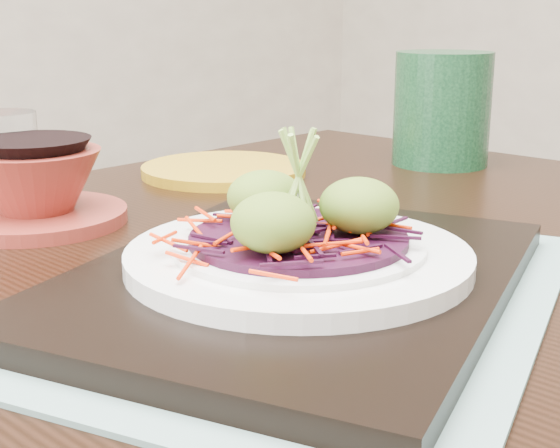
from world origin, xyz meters
TOP-DOWN VIEW (x-y plane):
  - dining_table at (0.04, -0.07)m, footprint 1.36×1.02m
  - placemat at (0.08, -0.11)m, footprint 0.51×0.47m
  - serving_tray at (0.08, -0.11)m, footprint 0.44×0.40m
  - white_plate at (0.08, -0.11)m, footprint 0.23×0.23m
  - cabbage_bed at (0.08, -0.11)m, footprint 0.15×0.15m
  - carrot_julienne at (0.08, -0.11)m, footprint 0.18×0.18m
  - guacamole_scoops at (0.08, -0.11)m, footprint 0.13×0.11m
  - scallion_garnish at (0.08, -0.11)m, footprint 0.05×0.05m
  - water_glass at (0.01, 0.25)m, footprint 0.07×0.07m
  - terracotta_bowl_set at (0.01, 0.17)m, footprint 0.21×0.21m
  - yellow_plate at (0.26, 0.25)m, footprint 0.26×0.26m
  - green_jar at (0.50, 0.14)m, footprint 0.12×0.12m

SIDE VIEW (x-z plane):
  - dining_table at x=0.04m, z-range 0.28..1.06m
  - placemat at x=0.08m, z-range 0.77..0.78m
  - yellow_plate at x=0.26m, z-range 0.77..0.79m
  - serving_tray at x=0.08m, z-range 0.78..0.79m
  - white_plate at x=0.08m, z-range 0.79..0.81m
  - terracotta_bowl_set at x=0.01m, z-range 0.77..0.84m
  - cabbage_bed at x=0.08m, z-range 0.81..0.82m
  - carrot_julienne at x=0.08m, z-range 0.81..0.83m
  - water_glass at x=0.01m, z-range 0.77..0.87m
  - guacamole_scoops at x=0.08m, z-range 0.81..0.85m
  - green_jar at x=0.50m, z-range 0.77..0.91m
  - scallion_garnish at x=0.08m, z-range 0.81..0.89m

